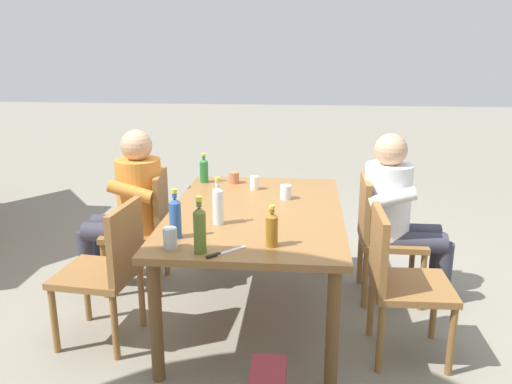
{
  "coord_description": "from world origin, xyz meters",
  "views": [
    {
      "loc": [
        -3.19,
        -0.29,
        1.78
      ],
      "look_at": [
        0.0,
        0.0,
        0.86
      ],
      "focal_mm": 37.33,
      "sensor_mm": 36.0,
      "label": 1
    }
  ],
  "objects_px": {
    "dining_table": "(256,222)",
    "chair_near_left": "(398,277)",
    "bottle_clear": "(218,204)",
    "cup_steel": "(170,238)",
    "chair_far_right": "(146,224)",
    "bottle_olive": "(200,229)",
    "cup_glass": "(286,192)",
    "backpack_by_far_side": "(241,225)",
    "person_in_white_shirt": "(129,202)",
    "cup_white": "(254,183)",
    "cup_terracotta": "(234,178)",
    "table_knife": "(223,253)",
    "chair_near_right": "(381,231)",
    "chair_far_left": "(109,266)",
    "bottle_amber": "(272,229)",
    "person_in_plaid_shirt": "(398,209)",
    "bottle_green": "(204,170)",
    "bottle_blue": "(175,217)"
  },
  "relations": [
    {
      "from": "chair_near_right",
      "to": "cup_steel",
      "type": "bearing_deg",
      "value": 130.54
    },
    {
      "from": "chair_far_right",
      "to": "chair_near_right",
      "type": "distance_m",
      "value": 1.68
    },
    {
      "from": "person_in_white_shirt",
      "to": "bottle_amber",
      "type": "relative_size",
      "value": 5.3
    },
    {
      "from": "chair_far_left",
      "to": "table_knife",
      "type": "height_order",
      "value": "chair_far_left"
    },
    {
      "from": "dining_table",
      "to": "chair_near_left",
      "type": "relative_size",
      "value": 1.89
    },
    {
      "from": "cup_steel",
      "to": "dining_table",
      "type": "bearing_deg",
      "value": -29.54
    },
    {
      "from": "bottle_amber",
      "to": "chair_far_right",
      "type": "bearing_deg",
      "value": 45.09
    },
    {
      "from": "chair_near_right",
      "to": "bottle_clear",
      "type": "height_order",
      "value": "bottle_clear"
    },
    {
      "from": "chair_near_right",
      "to": "bottle_green",
      "type": "xyz_separation_m",
      "value": [
        0.28,
        1.29,
        0.35
      ]
    },
    {
      "from": "bottle_olive",
      "to": "backpack_by_far_side",
      "type": "xyz_separation_m",
      "value": [
        1.95,
        0.03,
        -0.67
      ]
    },
    {
      "from": "bottle_blue",
      "to": "cup_white",
      "type": "bearing_deg",
      "value": -18.33
    },
    {
      "from": "dining_table",
      "to": "bottle_clear",
      "type": "distance_m",
      "value": 0.39
    },
    {
      "from": "chair_far_right",
      "to": "table_knife",
      "type": "xyz_separation_m",
      "value": [
        -1.1,
        -0.74,
        0.25
      ]
    },
    {
      "from": "backpack_by_far_side",
      "to": "person_in_white_shirt",
      "type": "bearing_deg",
      "value": 140.52
    },
    {
      "from": "cup_glass",
      "to": "backpack_by_far_side",
      "type": "relative_size",
      "value": 0.24
    },
    {
      "from": "cup_terracotta",
      "to": "chair_near_right",
      "type": "bearing_deg",
      "value": -104.39
    },
    {
      "from": "dining_table",
      "to": "chair_far_left",
      "type": "xyz_separation_m",
      "value": [
        -0.38,
        0.84,
        -0.17
      ]
    },
    {
      "from": "person_in_white_shirt",
      "to": "person_in_plaid_shirt",
      "type": "height_order",
      "value": "same"
    },
    {
      "from": "person_in_white_shirt",
      "to": "bottle_olive",
      "type": "height_order",
      "value": "person_in_white_shirt"
    },
    {
      "from": "chair_far_right",
      "to": "person_in_white_shirt",
      "type": "distance_m",
      "value": 0.2
    },
    {
      "from": "dining_table",
      "to": "chair_far_right",
      "type": "bearing_deg",
      "value": 65.75
    },
    {
      "from": "person_in_white_shirt",
      "to": "backpack_by_far_side",
      "type": "height_order",
      "value": "person_in_white_shirt"
    },
    {
      "from": "cup_glass",
      "to": "bottle_amber",
      "type": "bearing_deg",
      "value": 177.29
    },
    {
      "from": "dining_table",
      "to": "bottle_green",
      "type": "bearing_deg",
      "value": 34.91
    },
    {
      "from": "chair_near_right",
      "to": "bottle_green",
      "type": "distance_m",
      "value": 1.37
    },
    {
      "from": "cup_steel",
      "to": "cup_glass",
      "type": "bearing_deg",
      "value": -30.75
    },
    {
      "from": "person_in_plaid_shirt",
      "to": "bottle_clear",
      "type": "relative_size",
      "value": 4.21
    },
    {
      "from": "chair_near_right",
      "to": "cup_terracotta",
      "type": "bearing_deg",
      "value": 75.61
    },
    {
      "from": "cup_terracotta",
      "to": "table_knife",
      "type": "height_order",
      "value": "cup_terracotta"
    },
    {
      "from": "chair_far_right",
      "to": "cup_terracotta",
      "type": "distance_m",
      "value": 0.73
    },
    {
      "from": "chair_far_right",
      "to": "bottle_olive",
      "type": "xyz_separation_m",
      "value": [
        -1.1,
        -0.62,
        0.38
      ]
    },
    {
      "from": "person_in_plaid_shirt",
      "to": "bottle_clear",
      "type": "xyz_separation_m",
      "value": [
        -0.65,
        1.15,
        0.2
      ]
    },
    {
      "from": "cup_glass",
      "to": "cup_steel",
      "type": "relative_size",
      "value": 0.87
    },
    {
      "from": "cup_white",
      "to": "cup_glass",
      "type": "bearing_deg",
      "value": -133.27
    },
    {
      "from": "bottle_blue",
      "to": "chair_near_left",
      "type": "bearing_deg",
      "value": -83.16
    },
    {
      "from": "bottle_blue",
      "to": "cup_white",
      "type": "height_order",
      "value": "bottle_blue"
    },
    {
      "from": "bottle_blue",
      "to": "cup_steel",
      "type": "bearing_deg",
      "value": -177.32
    },
    {
      "from": "chair_near_right",
      "to": "cup_glass",
      "type": "bearing_deg",
      "value": 99.01
    },
    {
      "from": "cup_white",
      "to": "cup_terracotta",
      "type": "xyz_separation_m",
      "value": [
        0.16,
        0.17,
        -0.01
      ]
    },
    {
      "from": "bottle_green",
      "to": "cup_steel",
      "type": "relative_size",
      "value": 2.02
    },
    {
      "from": "chair_far_left",
      "to": "bottle_olive",
      "type": "relative_size",
      "value": 2.94
    },
    {
      "from": "bottle_clear",
      "to": "cup_steel",
      "type": "distance_m",
      "value": 0.44
    },
    {
      "from": "chair_near_right",
      "to": "cup_terracotta",
      "type": "distance_m",
      "value": 1.14
    },
    {
      "from": "dining_table",
      "to": "person_in_plaid_shirt",
      "type": "distance_m",
      "value": 1.02
    },
    {
      "from": "person_in_white_shirt",
      "to": "cup_steel",
      "type": "distance_m",
      "value": 1.2
    },
    {
      "from": "cup_white",
      "to": "cup_terracotta",
      "type": "relative_size",
      "value": 1.16
    },
    {
      "from": "bottle_green",
      "to": "chair_far_left",
      "type": "bearing_deg",
      "value": 159.24
    },
    {
      "from": "cup_steel",
      "to": "table_knife",
      "type": "height_order",
      "value": "cup_steel"
    },
    {
      "from": "dining_table",
      "to": "bottle_amber",
      "type": "height_order",
      "value": "bottle_amber"
    },
    {
      "from": "chair_far_right",
      "to": "cup_white",
      "type": "distance_m",
      "value": 0.85
    }
  ]
}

